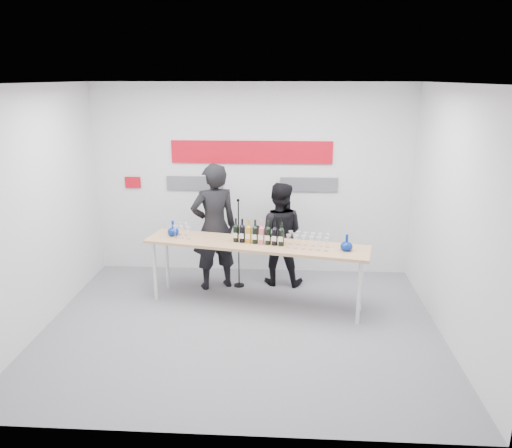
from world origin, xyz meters
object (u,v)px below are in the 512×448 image
at_px(presenter_right, 279,234).
at_px(mic_stand, 239,260).
at_px(tasting_table, 256,248).
at_px(presenter_left, 214,227).

height_order(presenter_right, mic_stand, presenter_right).
bearing_deg(mic_stand, tasting_table, -57.37).
xyz_separation_m(tasting_table, presenter_right, (0.30, 0.80, -0.05)).
bearing_deg(tasting_table, mic_stand, 126.16).
height_order(tasting_table, presenter_left, presenter_left).
bearing_deg(mic_stand, presenter_right, 23.72).
bearing_deg(tasting_table, presenter_left, 149.15).
distance_m(presenter_left, mic_stand, 0.64).
height_order(presenter_left, mic_stand, presenter_left).
xyz_separation_m(presenter_right, mic_stand, (-0.59, -0.17, -0.37)).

